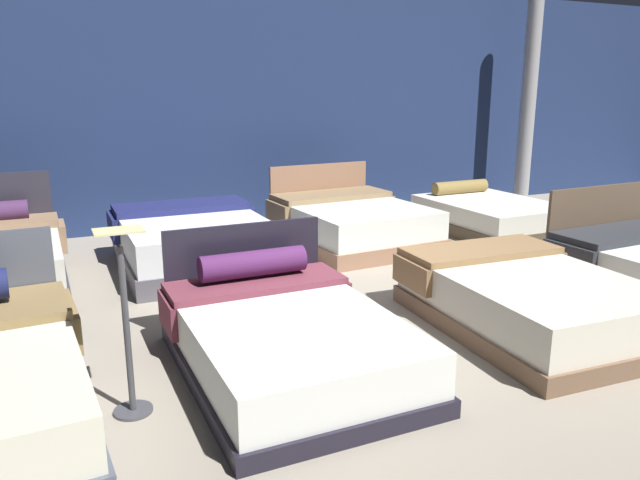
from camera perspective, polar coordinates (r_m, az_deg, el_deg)
ground_plane at (r=5.69m, az=2.88°, el=-6.16°), size 18.00×18.00×0.02m
showroom_back_wall at (r=8.98m, az=-8.89°, el=12.60°), size 18.00×0.06×3.50m
bed_1 at (r=4.37m, az=-3.28°, el=-9.14°), size 1.47×2.04×0.88m
bed_2 at (r=5.38m, az=19.02°, el=-5.31°), size 1.59×2.14×0.53m
bed_5 at (r=6.95m, az=-11.83°, el=-0.15°), size 1.67×2.00×0.62m
bed_6 at (r=7.77m, az=3.03°, el=1.60°), size 1.74×2.01×0.95m
bed_7 at (r=8.90m, az=15.80°, el=2.27°), size 1.53×1.99×0.62m
price_sign at (r=3.88m, az=-17.71°, el=-9.32°), size 0.28×0.24×1.17m
support_pillar at (r=10.87m, az=19.08°, el=12.24°), size 0.25×0.25×3.50m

